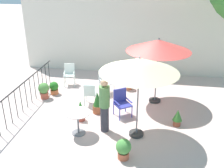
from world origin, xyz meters
TOP-DOWN VIEW (x-y plane):
  - ground_plane at (0.00, 0.00)m, footprint 60.00×60.00m
  - villa_facade at (0.00, 4.27)m, footprint 9.80×0.30m
  - terrace_railing at (-3.02, 0.00)m, footprint 0.03×4.73m
  - patio_umbrella_0 at (1.54, 1.22)m, footprint 2.29×2.29m
  - patio_umbrella_1 at (1.01, -1.11)m, footprint 2.20×2.20m
  - cafe_table_0 at (-0.73, -1.30)m, footprint 0.76×0.76m
  - patio_chair_0 at (-0.82, 0.57)m, footprint 0.48×0.50m
  - patio_chair_1 at (0.41, 0.02)m, footprint 0.69×0.69m
  - patio_chair_2 at (-0.45, 1.66)m, footprint 0.67×0.68m
  - patio_chair_3 at (-2.14, 2.29)m, footprint 0.53×0.50m
  - potted_plant_0 at (0.42, 2.17)m, footprint 0.42×0.42m
  - potted_plant_1 at (-2.46, 1.24)m, footprint 0.36×0.36m
  - potted_plant_2 at (2.25, -0.38)m, footprint 0.30×0.30m
  - potted_plant_3 at (-0.42, 0.04)m, footprint 0.35×0.35m
  - potted_plant_4 at (-0.87, -0.55)m, footprint 0.27×0.27m
  - potted_plant_5 at (-2.70, 0.81)m, footprint 0.42×0.42m
  - potted_plant_6 at (0.75, -2.23)m, footprint 0.41×0.41m
  - standing_person at (0.02, -1.02)m, footprint 0.44×0.44m

SIDE VIEW (x-z plane):
  - ground_plane at x=0.00m, z-range 0.00..0.00m
  - potted_plant_1 at x=-2.46m, z-range 0.01..0.53m
  - potted_plant_2 at x=2.25m, z-range 0.03..0.59m
  - potted_plant_6 at x=0.75m, z-range 0.02..0.60m
  - potted_plant_0 at x=0.42m, z-range 0.03..0.60m
  - potted_plant_4 at x=-0.87m, z-range -0.01..0.70m
  - potted_plant_5 at x=-2.70m, z-range 0.04..0.68m
  - potted_plant_3 at x=-0.42m, z-range -0.02..0.75m
  - patio_chair_0 at x=-0.82m, z-range 0.07..0.92m
  - cafe_table_0 at x=-0.73m, z-range 0.15..0.88m
  - patio_chair_1 at x=0.41m, z-range 0.06..0.98m
  - patio_chair_3 at x=-2.14m, z-range 0.07..1.00m
  - patio_chair_2 at x=-0.45m, z-range 0.07..1.05m
  - terrace_railing at x=-3.02m, z-range 0.17..1.19m
  - standing_person at x=0.02m, z-range 0.03..1.75m
  - villa_facade at x=0.00m, z-range 0.00..3.71m
  - patio_umbrella_0 at x=1.54m, z-range 0.94..3.39m
  - patio_umbrella_1 at x=1.01m, z-range 0.97..3.45m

